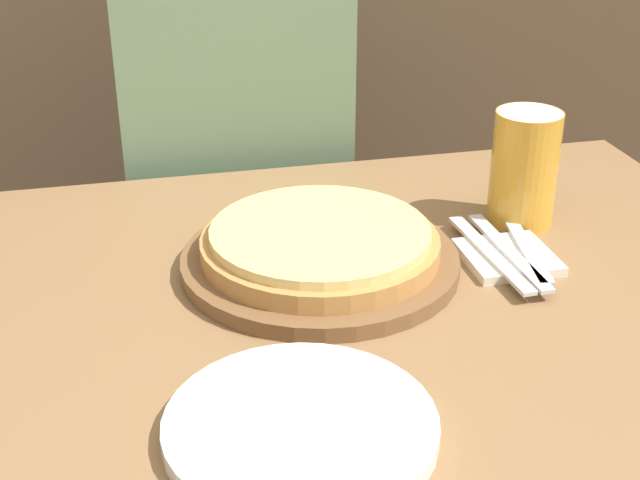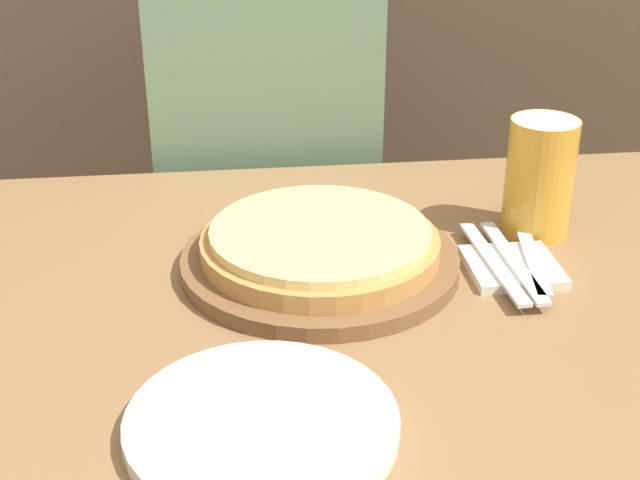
% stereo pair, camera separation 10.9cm
% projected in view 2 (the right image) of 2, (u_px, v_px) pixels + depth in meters
% --- Properties ---
extents(pizza_on_board, '(0.34, 0.34, 0.06)m').
position_uv_depth(pizza_on_board, '(320.00, 251.00, 1.09)').
color(pizza_on_board, brown).
rests_on(pizza_on_board, dining_table).
extents(beer_glass, '(0.09, 0.09, 0.16)m').
position_uv_depth(beer_glass, '(540.00, 172.00, 1.16)').
color(beer_glass, gold).
rests_on(beer_glass, dining_table).
extents(dinner_plate, '(0.25, 0.25, 0.02)m').
position_uv_depth(dinner_plate, '(262.00, 424.00, 0.82)').
color(dinner_plate, silver).
rests_on(dinner_plate, dining_table).
extents(napkin_stack, '(0.11, 0.11, 0.01)m').
position_uv_depth(napkin_stack, '(512.00, 267.00, 1.10)').
color(napkin_stack, silver).
rests_on(napkin_stack, dining_table).
extents(fork, '(0.03, 0.22, 0.00)m').
position_uv_depth(fork, '(493.00, 262.00, 1.09)').
color(fork, silver).
rests_on(fork, napkin_stack).
extents(dinner_knife, '(0.02, 0.21, 0.00)m').
position_uv_depth(dinner_knife, '(513.00, 261.00, 1.09)').
color(dinner_knife, silver).
rests_on(dinner_knife, napkin_stack).
extents(spoon, '(0.05, 0.18, 0.00)m').
position_uv_depth(spoon, '(533.00, 260.00, 1.10)').
color(spoon, silver).
rests_on(spoon, napkin_stack).
extents(diner_person, '(0.38, 0.20, 1.33)m').
position_uv_depth(diner_person, '(267.00, 184.00, 1.58)').
color(diner_person, '#33333D').
rests_on(diner_person, ground_plane).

